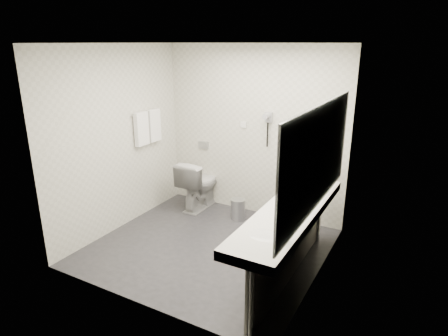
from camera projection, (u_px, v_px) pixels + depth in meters
The scene contains 30 objects.
floor at pixel (208, 247), 4.98m from camera, with size 2.80×2.80×0.00m, color #27272B.
ceiling at pixel (205, 43), 4.20m from camera, with size 2.80×2.80×0.00m, color silver.
wall_back at pixel (253, 132), 5.67m from camera, with size 2.80×2.80×0.00m, color beige.
wall_front at pixel (132, 188), 3.50m from camera, with size 2.80×2.80×0.00m, color beige.
wall_left at pixel (118, 140), 5.23m from camera, with size 2.60×2.60×0.00m, color beige.
wall_right at pixel (324, 172), 3.94m from camera, with size 2.60×2.60×0.00m, color beige.
vanity_counter at pixel (289, 214), 4.04m from camera, with size 0.55×2.20×0.10m, color silver.
vanity_panel at pixel (290, 250), 4.16m from camera, with size 0.03×2.15×0.75m, color gray.
vanity_post_near at pixel (251, 306), 3.28m from camera, with size 0.06×0.06×0.75m, color silver.
vanity_post_far at pixel (319, 215), 5.02m from camera, with size 0.06×0.06×0.75m, color silver.
mirror at pixel (319, 158), 3.72m from camera, with size 0.02×2.20×1.05m, color #B2BCC6.
basin_near at pixel (265, 237), 3.49m from camera, with size 0.40×0.31×0.05m, color silver.
basin_far at pixel (308, 191), 4.57m from camera, with size 0.40×0.31×0.05m, color silver.
faucet_near at pixel (286, 233), 3.37m from camera, with size 0.04×0.04×0.15m, color silver.
faucet_far at pixel (325, 186), 4.46m from camera, with size 0.04×0.04×0.15m, color silver.
soap_bottle_a at pixel (295, 203), 4.06m from camera, with size 0.04×0.04×0.10m, color silver.
soap_bottle_c at pixel (301, 208), 3.94m from camera, with size 0.04×0.04×0.11m, color silver.
glass_left at pixel (304, 200), 4.12m from camera, with size 0.06×0.06×0.11m, color silver.
toilet at pixel (199, 184), 6.06m from camera, with size 0.44×0.77×0.78m, color silver.
flush_plate at pixel (203, 145), 6.14m from camera, with size 0.18×0.02×0.12m, color #B2B5BA.
pedal_bin at pixel (238, 210), 5.72m from camera, with size 0.21×0.21×0.30m, color #B2B5BA.
bin_lid at pixel (238, 200), 5.67m from camera, with size 0.21×0.21×0.01m, color #B2B5BA.
towel_rail at pixel (146, 112), 5.57m from camera, with size 0.02×0.02×0.62m, color silver.
towel_near at pixel (142, 129), 5.52m from camera, with size 0.07×0.24×0.48m, color white.
towel_far at pixel (154, 125), 5.75m from camera, with size 0.07×0.24×0.48m, color white.
dryer_cradle at pixel (269, 117), 5.45m from camera, with size 0.10×0.04×0.14m, color #949398.
dryer_barrel at pixel (267, 116), 5.38m from camera, with size 0.08×0.08×0.14m, color #949398.
dryer_cord at pixel (267, 135), 5.52m from camera, with size 0.02×0.02×0.35m, color black.
switch_plate_a at pixel (243, 125), 5.70m from camera, with size 0.09×0.02×0.09m, color silver.
switch_plate_b at pixel (289, 130), 5.38m from camera, with size 0.09×0.02×0.09m, color silver.
Camera 1 is at (2.31, -3.77, 2.51)m, focal length 31.02 mm.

